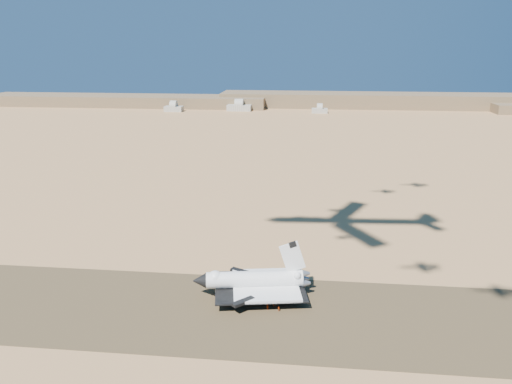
# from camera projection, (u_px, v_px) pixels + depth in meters

# --- Properties ---
(ground) EXTENTS (1200.00, 1200.00, 0.00)m
(ground) POSITION_uv_depth(u_px,v_px,m) (213.00, 311.00, 157.84)
(ground) COLOR tan
(ground) RESTS_ON ground
(runway) EXTENTS (600.00, 50.00, 0.06)m
(runway) POSITION_uv_depth(u_px,v_px,m) (213.00, 311.00, 157.83)
(runway) COLOR #4D3F26
(runway) RESTS_ON ground
(ridgeline) EXTENTS (960.00, 90.00, 18.00)m
(ridgeline) POSITION_uv_depth(u_px,v_px,m) (339.00, 102.00, 651.23)
(ridgeline) COLOR brown
(ridgeline) RESTS_ON ground
(hangars) EXTENTS (200.50, 29.50, 30.00)m
(hangars) POSITION_uv_depth(u_px,v_px,m) (235.00, 107.00, 618.79)
(hangars) COLOR #B1AD9D
(hangars) RESTS_ON ground
(shuttle) EXTENTS (39.19, 28.31, 19.27)m
(shuttle) POSITION_uv_depth(u_px,v_px,m) (254.00, 281.00, 166.31)
(shuttle) COLOR white
(shuttle) RESTS_ON runway
(crew_a) EXTENTS (0.58, 0.69, 1.61)m
(crew_a) POSITION_uv_depth(u_px,v_px,m) (274.00, 304.00, 160.27)
(crew_a) COLOR #C63A0B
(crew_a) RESTS_ON runway
(crew_b) EXTENTS (0.97, 1.04, 1.87)m
(crew_b) POSITION_uv_depth(u_px,v_px,m) (268.00, 307.00, 158.50)
(crew_b) COLOR #C63A0B
(crew_b) RESTS_ON runway
(crew_c) EXTENTS (1.03, 0.95, 1.60)m
(crew_c) POSITION_uv_depth(u_px,v_px,m) (279.00, 309.00, 157.41)
(crew_c) COLOR #C63A0B
(crew_c) RESTS_ON runway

